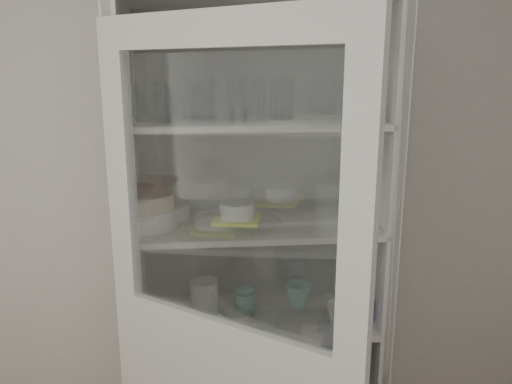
% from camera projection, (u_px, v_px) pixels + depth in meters
% --- Properties ---
extents(wall_back, '(3.60, 0.02, 2.60)m').
position_uv_depth(wall_back, '(205.00, 199.00, 2.16)').
color(wall_back, beige).
rests_on(wall_back, ground).
extents(pantry_cabinet, '(1.00, 0.45, 2.10)m').
position_uv_depth(pantry_cabinet, '(255.00, 290.00, 2.10)').
color(pantry_cabinet, '#B9B9B9').
rests_on(pantry_cabinet, floor).
extents(tumbler_0, '(0.07, 0.07, 0.14)m').
position_uv_depth(tumbler_0, '(160.00, 104.00, 1.70)').
color(tumbler_0, silver).
rests_on(tumbler_0, shelf_glass).
extents(tumbler_1, '(0.09, 0.09, 0.14)m').
position_uv_depth(tumbler_1, '(201.00, 104.00, 1.70)').
color(tumbler_1, silver).
rests_on(tumbler_1, shelf_glass).
extents(tumbler_2, '(0.09, 0.09, 0.14)m').
position_uv_depth(tumbler_2, '(236.00, 103.00, 1.71)').
color(tumbler_2, silver).
rests_on(tumbler_2, shelf_glass).
extents(tumbler_3, '(0.09, 0.09, 0.14)m').
position_uv_depth(tumbler_3, '(224.00, 104.00, 1.69)').
color(tumbler_3, silver).
rests_on(tumbler_3, shelf_glass).
extents(tumbler_4, '(0.06, 0.06, 0.12)m').
position_uv_depth(tumbler_4, '(343.00, 105.00, 1.74)').
color(tumbler_4, silver).
rests_on(tumbler_4, shelf_glass).
extents(tumbler_5, '(0.10, 0.10, 0.15)m').
position_uv_depth(tumbler_5, '(373.00, 101.00, 1.77)').
color(tumbler_5, silver).
rests_on(tumbler_5, shelf_glass).
extents(tumbler_6, '(0.09, 0.09, 0.15)m').
position_uv_depth(tumbler_6, '(362.00, 101.00, 1.74)').
color(tumbler_6, silver).
rests_on(tumbler_6, shelf_glass).
extents(tumbler_7, '(0.09, 0.09, 0.14)m').
position_uv_depth(tumbler_7, '(144.00, 102.00, 1.81)').
color(tumbler_7, silver).
rests_on(tumbler_7, shelf_glass).
extents(tumbler_8, '(0.08, 0.08, 0.15)m').
position_uv_depth(tumbler_8, '(203.00, 99.00, 1.85)').
color(tumbler_8, silver).
rests_on(tumbler_8, shelf_glass).
extents(tumbler_9, '(0.09, 0.09, 0.15)m').
position_uv_depth(tumbler_9, '(194.00, 100.00, 1.85)').
color(tumbler_9, silver).
rests_on(tumbler_9, shelf_glass).
extents(tumbler_10, '(0.09, 0.09, 0.14)m').
position_uv_depth(tumbler_10, '(284.00, 100.00, 1.87)').
color(tumbler_10, silver).
rests_on(tumbler_10, shelf_glass).
extents(tumbler_11, '(0.08, 0.08, 0.15)m').
position_uv_depth(tumbler_11, '(280.00, 99.00, 1.88)').
color(tumbler_11, silver).
rests_on(tumbler_11, shelf_glass).
extents(goblet_0, '(0.07, 0.07, 0.15)m').
position_uv_depth(goblet_0, '(187.00, 98.00, 1.95)').
color(goblet_0, silver).
rests_on(goblet_0, shelf_glass).
extents(goblet_1, '(0.08, 0.08, 0.19)m').
position_uv_depth(goblet_1, '(238.00, 94.00, 1.94)').
color(goblet_1, silver).
rests_on(goblet_1, shelf_glass).
extents(goblet_2, '(0.08, 0.08, 0.17)m').
position_uv_depth(goblet_2, '(282.00, 95.00, 1.95)').
color(goblet_2, silver).
rests_on(goblet_2, shelf_glass).
extents(goblet_3, '(0.08, 0.08, 0.18)m').
position_uv_depth(goblet_3, '(358.00, 94.00, 1.96)').
color(goblet_3, silver).
rests_on(goblet_3, shelf_glass).
extents(plate_stack_front, '(0.22, 0.22, 0.07)m').
position_uv_depth(plate_stack_front, '(150.00, 218.00, 1.90)').
color(plate_stack_front, white).
rests_on(plate_stack_front, shelf_plates).
extents(plate_stack_back, '(0.18, 0.18, 0.06)m').
position_uv_depth(plate_stack_back, '(169.00, 210.00, 2.03)').
color(plate_stack_back, white).
rests_on(plate_stack_back, shelf_plates).
extents(cream_bowl, '(0.23, 0.23, 0.06)m').
position_uv_depth(cream_bowl, '(149.00, 201.00, 1.88)').
color(cream_bowl, beige).
rests_on(cream_bowl, plate_stack_front).
extents(terracotta_bowl, '(0.28, 0.28, 0.05)m').
position_uv_depth(terracotta_bowl, '(148.00, 187.00, 1.87)').
color(terracotta_bowl, '#432517').
rests_on(terracotta_bowl, cream_bowl).
extents(glass_platter, '(0.39, 0.39, 0.02)m').
position_uv_depth(glass_platter, '(237.00, 223.00, 1.92)').
color(glass_platter, silver).
rests_on(glass_platter, shelf_plates).
extents(yellow_trivet, '(0.20, 0.20, 0.01)m').
position_uv_depth(yellow_trivet, '(237.00, 219.00, 1.92)').
color(yellow_trivet, yellow).
rests_on(yellow_trivet, glass_platter).
extents(white_ramekin, '(0.15, 0.15, 0.06)m').
position_uv_depth(white_ramekin, '(237.00, 210.00, 1.91)').
color(white_ramekin, white).
rests_on(white_ramekin, yellow_trivet).
extents(grey_bowl_stack, '(0.13, 0.13, 0.20)m').
position_uv_depth(grey_bowl_stack, '(359.00, 195.00, 1.97)').
color(grey_bowl_stack, silver).
rests_on(grey_bowl_stack, shelf_plates).
extents(mug_blue, '(0.14, 0.14, 0.09)m').
position_uv_depth(mug_blue, '(357.00, 308.00, 2.01)').
color(mug_blue, navy).
rests_on(mug_blue, shelf_mugs).
extents(mug_teal, '(0.14, 0.14, 0.10)m').
position_uv_depth(mug_teal, '(298.00, 295.00, 2.12)').
color(mug_teal, '#286976').
rests_on(mug_teal, shelf_mugs).
extents(mug_white, '(0.11, 0.11, 0.09)m').
position_uv_depth(mug_white, '(338.00, 313.00, 1.98)').
color(mug_white, white).
rests_on(mug_white, shelf_mugs).
extents(teal_jar, '(0.08, 0.08, 0.10)m').
position_uv_depth(teal_jar, '(245.00, 300.00, 2.08)').
color(teal_jar, '#286976').
rests_on(teal_jar, shelf_mugs).
extents(measuring_cups, '(0.11, 0.11, 0.04)m').
position_uv_depth(measuring_cups, '(235.00, 317.00, 1.99)').
color(measuring_cups, silver).
rests_on(measuring_cups, shelf_mugs).
extents(white_canister, '(0.14, 0.14, 0.14)m').
position_uv_depth(white_canister, '(204.00, 297.00, 2.06)').
color(white_canister, white).
rests_on(white_canister, shelf_mugs).
extents(tumbler_12, '(0.06, 0.06, 0.13)m').
position_uv_depth(tumbler_12, '(168.00, 103.00, 1.82)').
color(tumbler_12, silver).
rests_on(tumbler_12, shelf_glass).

